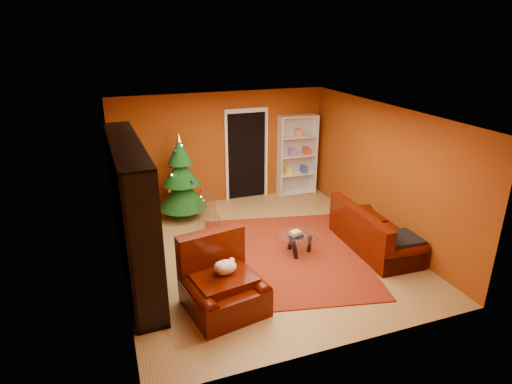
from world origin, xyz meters
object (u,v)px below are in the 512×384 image
object	(u,v)px
white_bookshelf	(297,155)
sofa	(375,228)
coffee_table	(298,244)
acrylic_chair	(209,216)
gift_box_teal	(181,210)
dog	(225,267)
christmas_tree	(181,177)
armchair	(224,283)
media_unit	(133,213)
gift_box_red	(180,206)
rug	(284,255)

from	to	relation	value
white_bookshelf	sofa	bearing A→B (deg)	-85.49
white_bookshelf	coffee_table	xyz separation A→B (m)	(-1.29, -2.87, -0.79)
acrylic_chair	sofa	bearing A→B (deg)	-32.00
gift_box_teal	dog	world-z (taller)	dog
acrylic_chair	christmas_tree	bearing A→B (deg)	108.28
christmas_tree	armchair	distance (m)	3.58
media_unit	christmas_tree	xyz separation A→B (m)	(1.17, 2.21, -0.25)
dog	coffee_table	world-z (taller)	dog
media_unit	coffee_table	distance (m)	3.02
white_bookshelf	armchair	size ratio (longest dim) A/B	1.77
gift_box_teal	sofa	distance (m)	4.22
armchair	sofa	bearing A→B (deg)	4.38
gift_box_teal	media_unit	bearing A→B (deg)	-116.23
coffee_table	christmas_tree	bearing A→B (deg)	124.95
gift_box_teal	dog	size ratio (longest dim) A/B	0.66
media_unit	coffee_table	xyz separation A→B (m)	(2.85, -0.19, -0.97)
gift_box_red	coffee_table	world-z (taller)	coffee_table
rug	dog	world-z (taller)	dog
dog	gift_box_red	bearing A→B (deg)	79.11
christmas_tree	armchair	world-z (taller)	christmas_tree
media_unit	white_bookshelf	size ratio (longest dim) A/B	1.50
christmas_tree	coffee_table	bearing A→B (deg)	-55.05
media_unit	christmas_tree	distance (m)	2.51
white_bookshelf	armchair	world-z (taller)	white_bookshelf
media_unit	coffee_table	world-z (taller)	media_unit
gift_box_teal	sofa	bearing A→B (deg)	-41.11
armchair	white_bookshelf	bearing A→B (deg)	42.29
gift_box_teal	gift_box_red	world-z (taller)	gift_box_teal
white_bookshelf	armchair	distance (m)	5.07
coffee_table	media_unit	bearing A→B (deg)	176.14
gift_box_red	coffee_table	distance (m)	3.23
christmas_tree	gift_box_red	xyz separation A→B (m)	(-0.01, 0.35, -0.80)
christmas_tree	media_unit	bearing A→B (deg)	-117.99
christmas_tree	acrylic_chair	world-z (taller)	christmas_tree
sofa	acrylic_chair	distance (m)	3.26
media_unit	christmas_tree	world-z (taller)	media_unit
rug	sofa	distance (m)	1.78
christmas_tree	gift_box_red	distance (m)	0.87
white_bookshelf	acrylic_chair	world-z (taller)	white_bookshelf
dog	acrylic_chair	xyz separation A→B (m)	(0.36, 2.50, -0.29)
christmas_tree	dog	distance (m)	3.50
gift_box_red	armchair	xyz separation A→B (m)	(-0.05, -3.91, 0.33)
coffee_table	white_bookshelf	bearing A→B (deg)	65.85
dog	coffee_table	size ratio (longest dim) A/B	0.52
media_unit	white_bookshelf	world-z (taller)	media_unit
gift_box_teal	white_bookshelf	distance (m)	3.16
coffee_table	armchair	bearing A→B (deg)	-146.53
white_bookshelf	coffee_table	bearing A→B (deg)	-112.43
dog	acrylic_chair	size ratio (longest dim) A/B	0.53
media_unit	acrylic_chair	xyz separation A→B (m)	(1.51, 1.21, -0.79)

